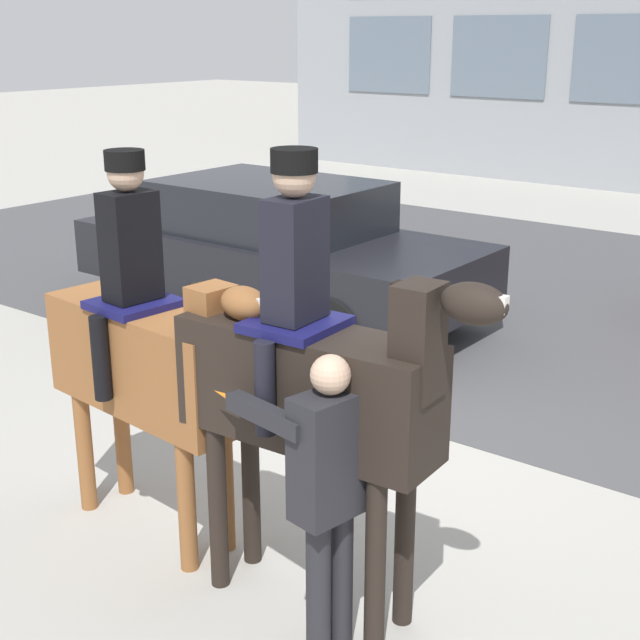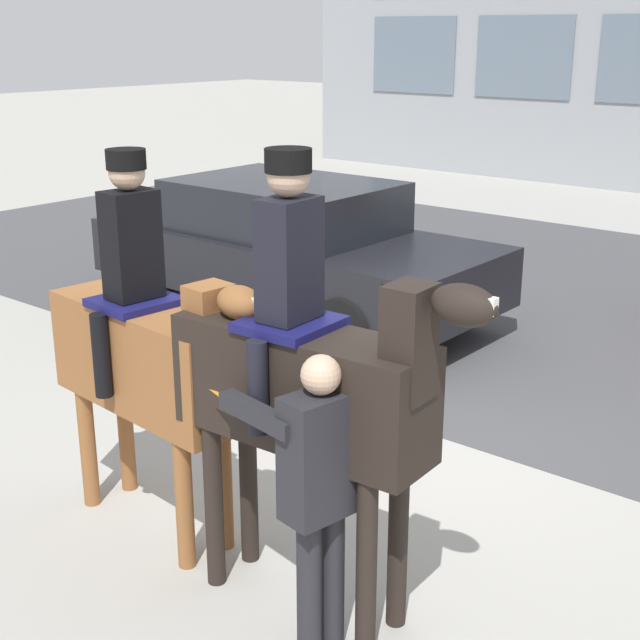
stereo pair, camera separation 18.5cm
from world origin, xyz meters
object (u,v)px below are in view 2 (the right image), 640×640
(pedestrian_bystander, at_px, (318,485))
(mounted_horse_companion, at_px, (307,378))
(mounted_horse_lead, at_px, (148,348))
(street_car_near_lane, at_px, (290,247))

(pedestrian_bystander, bearing_deg, mounted_horse_companion, -32.61)
(mounted_horse_companion, height_order, pedestrian_bystander, mounted_horse_companion)
(mounted_horse_lead, relative_size, street_car_near_lane, 0.52)
(mounted_horse_companion, xyz_separation_m, street_car_near_lane, (-3.71, 4.09, -0.59))
(pedestrian_bystander, height_order, street_car_near_lane, pedestrian_bystander)
(street_car_near_lane, bearing_deg, mounted_horse_companion, -47.76)
(mounted_horse_lead, distance_m, pedestrian_bystander, 1.67)
(pedestrian_bystander, bearing_deg, street_car_near_lane, -37.54)
(mounted_horse_lead, relative_size, pedestrian_bystander, 1.48)
(mounted_horse_lead, bearing_deg, pedestrian_bystander, -5.07)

